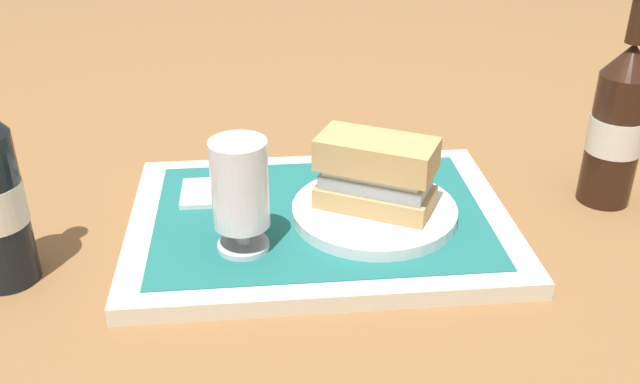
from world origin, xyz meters
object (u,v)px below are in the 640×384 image
at_px(plate, 374,211).
at_px(second_bottle, 618,123).
at_px(sandwich, 373,172).
at_px(beer_glass, 240,192).

distance_m(plate, second_bottle, 0.32).
bearing_deg(plate, sandwich, -27.54).
distance_m(sandwich, beer_glass, 0.16).
bearing_deg(beer_glass, plate, -161.12).
bearing_deg(plate, second_bottle, -170.39).
relative_size(sandwich, second_bottle, 0.54).
xyz_separation_m(plate, second_bottle, (-0.30, -0.05, 0.08)).
distance_m(plate, beer_glass, 0.17).
bearing_deg(second_bottle, beer_glass, 12.78).
relative_size(sandwich, beer_glass, 1.16).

